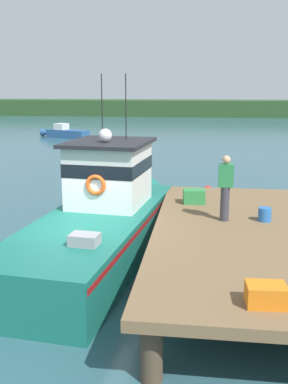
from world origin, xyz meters
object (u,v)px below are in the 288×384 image
(deckhand_by_the_boat, at_px, (225,187))
(mooring_buoy_channel_marker, at_px, (208,190))
(moored_boat_near_channel, at_px, (65,133))
(main_fishing_boat, at_px, (103,217))
(bait_bucket, at_px, (265,214))
(mooring_buoy_inshore, at_px, (73,147))
(crate_stack_mid_dock, at_px, (266,295))
(crate_stack_near_edge, at_px, (194,196))

(deckhand_by_the_boat, relative_size, mooring_buoy_channel_marker, 4.72)
(moored_boat_near_channel, bearing_deg, main_fishing_boat, -70.88)
(main_fishing_boat, xyz_separation_m, bait_bucket, (4.19, -0.48, 0.36))
(moored_boat_near_channel, height_order, mooring_buoy_inshore, moored_boat_near_channel)
(mooring_buoy_inshore, bearing_deg, bait_bucket, -62.23)
(deckhand_by_the_boat, distance_m, mooring_buoy_channel_marker, 8.25)
(crate_stack_mid_dock, relative_size, mooring_buoy_inshore, 1.49)
(main_fishing_boat, bearing_deg, deckhand_by_the_boat, -9.77)
(mooring_buoy_channel_marker, bearing_deg, main_fishing_boat, -111.12)
(bait_bucket, xyz_separation_m, moored_boat_near_channel, (-13.80, 28.18, -0.94))
(main_fishing_boat, distance_m, mooring_buoy_channel_marker, 8.06)
(main_fishing_boat, relative_size, moored_boat_near_channel, 2.02)
(crate_stack_mid_dock, distance_m, crate_stack_near_edge, 6.23)
(moored_boat_near_channel, distance_m, mooring_buoy_channel_marker, 23.78)
(bait_bucket, bearing_deg, deckhand_by_the_boat, -175.68)
(crate_stack_near_edge, bearing_deg, mooring_buoy_channel_marker, 85.82)
(crate_stack_mid_dock, height_order, bait_bucket, bait_bucket)
(main_fishing_boat, height_order, deckhand_by_the_boat, main_fishing_boat)
(crate_stack_mid_dock, bearing_deg, bait_bucket, 83.12)
(main_fishing_boat, distance_m, crate_stack_near_edge, 2.68)
(main_fishing_boat, bearing_deg, mooring_buoy_channel_marker, 68.88)
(crate_stack_mid_dock, distance_m, mooring_buoy_inshore, 27.10)
(deckhand_by_the_boat, bearing_deg, moored_boat_near_channel, 114.38)
(mooring_buoy_channel_marker, height_order, mooring_buoy_inshore, mooring_buoy_inshore)
(main_fishing_boat, height_order, moored_boat_near_channel, main_fishing_boat)
(main_fishing_boat, height_order, crate_stack_near_edge, main_fishing_boat)
(crate_stack_near_edge, height_order, moored_boat_near_channel, crate_stack_near_edge)
(moored_boat_near_channel, bearing_deg, deckhand_by_the_boat, -65.62)
(moored_boat_near_channel, bearing_deg, mooring_buoy_inshore, -68.70)
(main_fishing_boat, relative_size, bait_bucket, 29.24)
(crate_stack_near_edge, relative_size, bait_bucket, 1.76)
(crate_stack_mid_dock, bearing_deg, mooring_buoy_channel_marker, 93.47)
(main_fishing_boat, distance_m, deckhand_by_the_boat, 3.42)
(bait_bucket, relative_size, moored_boat_near_channel, 0.07)
(deckhand_by_the_boat, bearing_deg, bait_bucket, 4.32)
(crate_stack_near_edge, relative_size, moored_boat_near_channel, 0.12)
(main_fishing_boat, xyz_separation_m, moored_boat_near_channel, (-9.60, 27.71, -0.58))
(crate_stack_mid_dock, bearing_deg, moored_boat_near_channel, 112.04)
(bait_bucket, distance_m, mooring_buoy_channel_marker, 8.15)
(main_fishing_boat, bearing_deg, crate_stack_mid_dock, -54.02)
(crate_stack_near_edge, bearing_deg, bait_bucket, -41.50)
(crate_stack_near_edge, bearing_deg, moored_boat_near_channel, 114.31)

